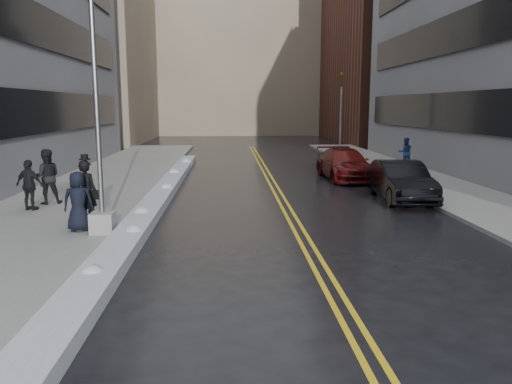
{
  "coord_description": "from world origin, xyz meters",
  "views": [
    {
      "loc": [
        0.38,
        -12.28,
        3.78
      ],
      "look_at": [
        1.15,
        2.05,
        1.3
      ],
      "focal_mm": 35.0,
      "sensor_mm": 36.0,
      "label": 1
    }
  ],
  "objects": [
    {
      "name": "sidewalk_east",
      "position": [
        10.0,
        10.0,
        0.07
      ],
      "size": [
        4.0,
        50.0,
        0.15
      ],
      "primitive_type": "cube",
      "color": "gray",
      "rests_on": "ground"
    },
    {
      "name": "lamppost",
      "position": [
        -3.3,
        2.0,
        2.53
      ],
      "size": [
        0.65,
        0.65,
        7.62
      ],
      "color": "gray",
      "rests_on": "sidewalk_west"
    },
    {
      "name": "pedestrian_c",
      "position": [
        -4.05,
        2.28,
        1.03
      ],
      "size": [
        0.91,
        0.63,
        1.77
      ],
      "primitive_type": "imported",
      "rotation": [
        0.0,
        0.0,
        3.23
      ],
      "color": "black",
      "rests_on": "sidewalk_west"
    },
    {
      "name": "snow_ridge",
      "position": [
        -2.45,
        8.0,
        0.17
      ],
      "size": [
        0.9,
        30.0,
        0.34
      ],
      "primitive_type": "cube",
      "color": "silver",
      "rests_on": "ground"
    },
    {
      "name": "pedestrian_d",
      "position": [
        -6.63,
        5.38,
        1.05
      ],
      "size": [
        1.13,
        0.74,
        1.79
      ],
      "primitive_type": "imported",
      "rotation": [
        0.0,
        0.0,
        2.83
      ],
      "color": "black",
      "rests_on": "sidewalk_west"
    },
    {
      "name": "building_west_far",
      "position": [
        -15.5,
        44.0,
        9.0
      ],
      "size": [
        14.0,
        22.0,
        18.0
      ],
      "primitive_type": "cube",
      "color": "gray",
      "rests_on": "ground"
    },
    {
      "name": "car_maroon",
      "position": [
        6.41,
        13.33,
        0.79
      ],
      "size": [
        2.4,
        5.49,
        1.57
      ],
      "primitive_type": "imported",
      "rotation": [
        0.0,
        0.0,
        0.04
      ],
      "color": "#470C0B",
      "rests_on": "ground"
    },
    {
      "name": "car_black",
      "position": [
        7.27,
        7.22,
        0.8
      ],
      "size": [
        1.9,
        4.92,
        1.6
      ],
      "primitive_type": "imported",
      "rotation": [
        0.0,
        0.0,
        -0.04
      ],
      "color": "black",
      "rests_on": "ground"
    },
    {
      "name": "pedestrian_b",
      "position": [
        -6.44,
        6.54,
        1.18
      ],
      "size": [
        1.2,
        1.07,
        2.06
      ],
      "primitive_type": "imported",
      "rotation": [
        0.0,
        0.0,
        3.48
      ],
      "color": "black",
      "rests_on": "sidewalk_west"
    },
    {
      "name": "building_far",
      "position": [
        2.0,
        60.0,
        11.0
      ],
      "size": [
        36.0,
        16.0,
        22.0
      ],
      "primitive_type": "cube",
      "color": "gray",
      "rests_on": "ground"
    },
    {
      "name": "fire_hydrant",
      "position": [
        9.0,
        10.0,
        0.55
      ],
      "size": [
        0.26,
        0.26,
        0.73
      ],
      "color": "maroon",
      "rests_on": "sidewalk_east"
    },
    {
      "name": "lane_line_left",
      "position": [
        2.35,
        10.0,
        0.0
      ],
      "size": [
        0.12,
        50.0,
        0.01
      ],
      "primitive_type": "cube",
      "color": "gold",
      "rests_on": "ground"
    },
    {
      "name": "pedestrian_fedora",
      "position": [
        -4.01,
        3.03,
        1.16
      ],
      "size": [
        0.87,
        0.72,
        2.02
      ],
      "primitive_type": "imported",
      "rotation": [
        0.0,
        0.0,
        2.76
      ],
      "color": "black",
      "rests_on": "sidewalk_west"
    },
    {
      "name": "building_east_far",
      "position": [
        19.0,
        42.0,
        14.0
      ],
      "size": [
        14.0,
        20.0,
        28.0
      ],
      "primitive_type": "cube",
      "color": "#562D21",
      "rests_on": "ground"
    },
    {
      "name": "traffic_signal",
      "position": [
        8.5,
        24.0,
        3.4
      ],
      "size": [
        0.16,
        0.2,
        6.0
      ],
      "color": "gray",
      "rests_on": "sidewalk_east"
    },
    {
      "name": "pedestrian_east",
      "position": [
        10.93,
        17.06,
        1.04
      ],
      "size": [
        0.91,
        0.73,
        1.78
      ],
      "primitive_type": "imported",
      "rotation": [
        0.0,
        0.0,
        3.08
      ],
      "color": "navy",
      "rests_on": "sidewalk_east"
    },
    {
      "name": "ground",
      "position": [
        0.0,
        0.0,
        0.0
      ],
      "size": [
        160.0,
        160.0,
        0.0
      ],
      "primitive_type": "plane",
      "color": "black",
      "rests_on": "ground"
    },
    {
      "name": "lane_line_right",
      "position": [
        2.65,
        10.0,
        0.0
      ],
      "size": [
        0.12,
        50.0,
        0.01
      ],
      "primitive_type": "cube",
      "color": "gold",
      "rests_on": "ground"
    },
    {
      "name": "sidewalk_west",
      "position": [
        -5.75,
        10.0,
        0.07
      ],
      "size": [
        5.5,
        50.0,
        0.15
      ],
      "primitive_type": "cube",
      "color": "gray",
      "rests_on": "ground"
    }
  ]
}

